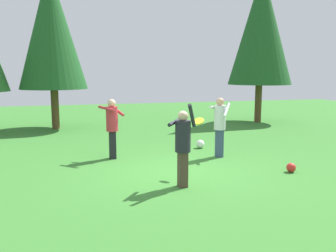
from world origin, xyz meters
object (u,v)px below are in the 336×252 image
at_px(person_catcher, 220,122).
at_px(ball_red, 291,168).
at_px(person_thrower, 183,142).
at_px(tree_far_right, 261,28).
at_px(person_bystander, 112,123).
at_px(ball_white, 200,144).
at_px(tree_left, 51,29).
at_px(frisbee, 198,121).

bearing_deg(person_catcher, ball_red, 67.29).
distance_m(person_thrower, person_catcher, 3.04).
relative_size(ball_red, tree_far_right, 0.03).
bearing_deg(person_bystander, person_catcher, 37.87).
relative_size(person_thrower, ball_white, 6.70).
height_order(ball_red, tree_left, tree_left).
relative_size(person_bystander, ball_red, 7.39).
height_order(person_thrower, frisbee, person_thrower).
distance_m(ball_red, tree_left, 11.49).
relative_size(person_thrower, tree_left, 0.27).
xyz_separation_m(frisbee, ball_white, (1.12, 2.83, -1.18)).
relative_size(frisbee, tree_left, 0.05).
bearing_deg(person_thrower, person_catcher, -0.35).
height_order(person_bystander, ball_white, person_bystander).
xyz_separation_m(person_bystander, frisbee, (1.85, -2.15, 0.29)).
distance_m(frisbee, tree_far_right, 10.57).
bearing_deg(tree_left, person_catcher, -54.45).
bearing_deg(person_thrower, ball_white, 12.33).
bearing_deg(person_thrower, ball_red, -44.79).
xyz_separation_m(ball_white, tree_left, (-4.78, 5.55, 4.19)).
relative_size(person_bystander, tree_left, 0.25).
xyz_separation_m(person_bystander, tree_far_right, (7.97, 5.81, 3.59)).
xyz_separation_m(person_thrower, person_catcher, (1.89, 2.38, 0.05)).
xyz_separation_m(ball_red, tree_left, (-5.99, 8.86, 4.22)).
bearing_deg(tree_far_right, person_bystander, -143.90).
xyz_separation_m(person_bystander, ball_white, (2.97, 0.68, -0.90)).
bearing_deg(frisbee, ball_red, -11.64).
xyz_separation_m(person_thrower, ball_red, (2.99, 0.37, -0.89)).
xyz_separation_m(ball_white, ball_red, (1.20, -3.31, -0.02)).
distance_m(person_thrower, tree_left, 10.25).
height_order(person_thrower, tree_far_right, tree_far_right).
bearing_deg(person_thrower, person_bystander, 59.86).
bearing_deg(ball_red, person_bystander, 147.79).
xyz_separation_m(person_catcher, ball_red, (1.09, -2.01, -0.93)).
bearing_deg(person_bystander, ball_red, 17.05).
bearing_deg(person_bystander, tree_far_right, 85.36).
distance_m(person_thrower, ball_red, 3.14).
relative_size(ball_white, tree_left, 0.04).
bearing_deg(tree_left, frisbee, -66.38).
height_order(person_catcher, frisbee, person_catcher).
height_order(tree_left, tree_far_right, tree_far_right).
distance_m(person_catcher, tree_far_right, 8.83).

